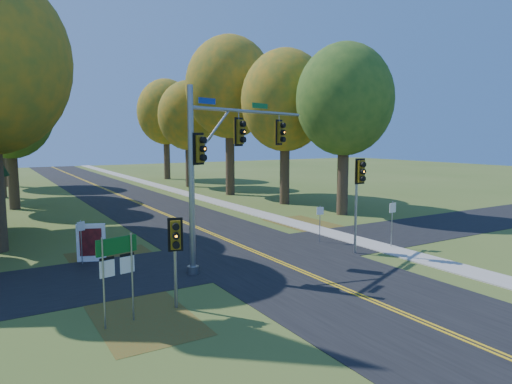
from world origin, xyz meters
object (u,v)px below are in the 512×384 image
traffic_mast (226,153)px  info_kiosk (91,243)px  route_sign_cluster (117,262)px  east_signal_pole (359,182)px

traffic_mast → info_kiosk: bearing=124.4°
traffic_mast → info_kiosk: traffic_mast is taller
traffic_mast → info_kiosk: size_ratio=4.54×
traffic_mast → route_sign_cluster: traffic_mast is taller
info_kiosk → traffic_mast: bearing=-10.4°
traffic_mast → info_kiosk: 7.66m
east_signal_pole → info_kiosk: (-11.70, 5.49, -2.75)m
east_signal_pole → route_sign_cluster: (-12.48, -2.53, -1.63)m
traffic_mast → east_signal_pole: bearing=-39.9°
route_sign_cluster → info_kiosk: size_ratio=1.59×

